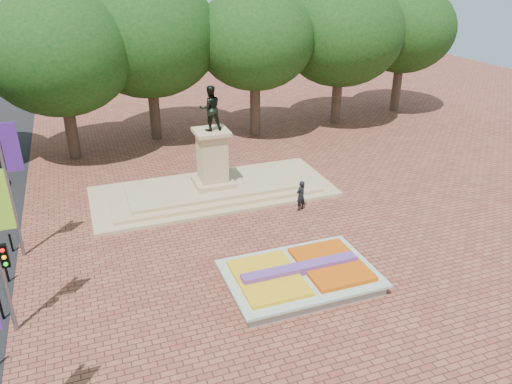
{
  "coord_description": "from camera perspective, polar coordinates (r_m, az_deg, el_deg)",
  "views": [
    {
      "loc": [
        -6.85,
        -17.92,
        12.62
      ],
      "look_at": [
        0.8,
        2.88,
        2.2
      ],
      "focal_mm": 35.0,
      "sensor_mm": 36.0,
      "label": 1
    }
  ],
  "objects": [
    {
      "name": "tree_row_back",
      "position": [
        37.55,
        -6.0,
        15.93
      ],
      "size": [
        44.8,
        8.8,
        10.43
      ],
      "color": "#3D2A21",
      "rests_on": "ground"
    },
    {
      "name": "pedestrian",
      "position": [
        27.33,
        5.13,
        -0.4
      ],
      "size": [
        0.75,
        0.64,
        1.73
      ],
      "primitive_type": "imported",
      "rotation": [
        0.0,
        0.0,
        3.56
      ],
      "color": "black",
      "rests_on": "ground"
    },
    {
      "name": "monument",
      "position": [
        29.26,
        -4.93,
        1.44
      ],
      "size": [
        14.0,
        6.0,
        6.4
      ],
      "color": "tan",
      "rests_on": "ground"
    },
    {
      "name": "flower_bed",
      "position": [
        21.57,
        5.13,
        -9.51
      ],
      "size": [
        6.3,
        4.3,
        0.91
      ],
      "color": "gray",
      "rests_on": "ground"
    },
    {
      "name": "ground",
      "position": [
        22.96,
        0.62,
        -8.16
      ],
      "size": [
        90.0,
        90.0,
        0.0
      ],
      "primitive_type": "plane",
      "color": "brown",
      "rests_on": "ground"
    }
  ]
}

